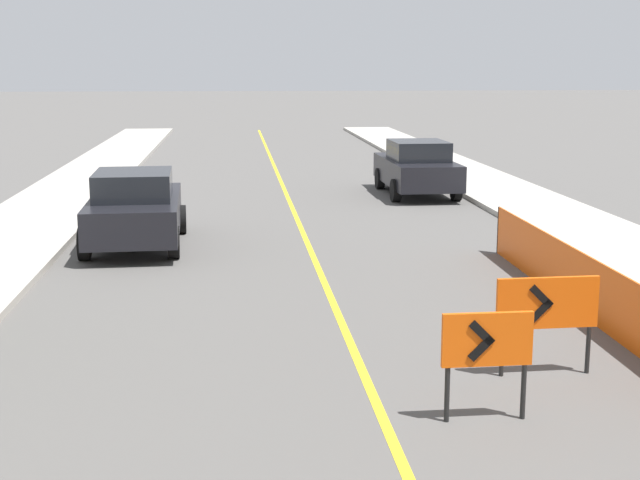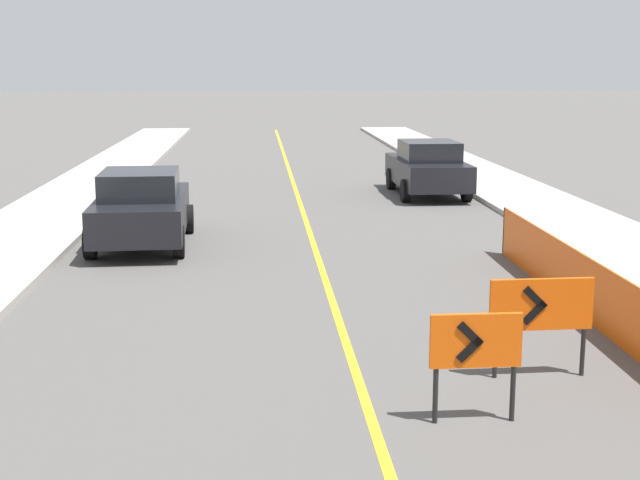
# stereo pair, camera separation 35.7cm
# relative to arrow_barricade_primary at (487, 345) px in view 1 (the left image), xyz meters

# --- Properties ---
(lane_stripe) EXTENTS (0.12, 67.93, 0.01)m
(lane_stripe) POSITION_rel_arrow_barricade_primary_xyz_m (-1.07, 9.77, -0.83)
(lane_stripe) COLOR gold
(lane_stripe) RESTS_ON ground_plane
(sidewalk_left) EXTENTS (2.68, 67.93, 0.13)m
(sidewalk_left) POSITION_rel_arrow_barricade_primary_xyz_m (-7.40, 9.77, -0.77)
(sidewalk_left) COLOR #ADA89E
(sidewalk_left) RESTS_ON ground_plane
(sidewalk_right) EXTENTS (2.68, 67.93, 0.13)m
(sidewalk_right) POSITION_rel_arrow_barricade_primary_xyz_m (5.26, 9.77, -0.77)
(sidewalk_right) COLOR #ADA89E
(sidewalk_right) RESTS_ON ground_plane
(arrow_barricade_primary) EXTENTS (0.97, 0.09, 1.18)m
(arrow_barricade_primary) POSITION_rel_arrow_barricade_primary_xyz_m (0.00, 0.00, 0.00)
(arrow_barricade_primary) COLOR #EF560C
(arrow_barricade_primary) RESTS_ON ground_plane
(arrow_barricade_secondary) EXTENTS (1.27, 0.11, 1.22)m
(arrow_barricade_secondary) POSITION_rel_arrow_barricade_primary_xyz_m (1.12, 1.33, 0.02)
(arrow_barricade_secondary) COLOR #EF560C
(arrow_barricade_secondary) RESTS_ON ground_plane
(safety_mesh_fence) EXTENTS (0.17, 9.04, 0.94)m
(safety_mesh_fence) POSITION_rel_arrow_barricade_primary_xyz_m (2.61, 3.91, -0.37)
(safety_mesh_fence) COLOR #EF560C
(safety_mesh_fence) RESTS_ON ground_plane
(parked_car_curb_near) EXTENTS (1.96, 4.37, 1.59)m
(parked_car_curb_near) POSITION_rel_arrow_barricade_primary_xyz_m (-4.65, 9.81, -0.04)
(parked_car_curb_near) COLOR black
(parked_car_curb_near) RESTS_ON ground_plane
(parked_car_curb_mid) EXTENTS (1.94, 4.32, 1.59)m
(parked_car_curb_mid) POSITION_rel_arrow_barricade_primary_xyz_m (2.70, 16.64, -0.04)
(parked_car_curb_mid) COLOR black
(parked_car_curb_mid) RESTS_ON ground_plane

